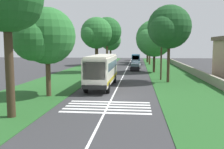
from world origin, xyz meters
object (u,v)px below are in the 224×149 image
at_px(trailing_car_2, 135,63).
at_px(trailing_minibus_0, 136,58).
at_px(trailing_car_0, 135,67).
at_px(roadside_tree_right_2, 149,38).
at_px(coach_bus, 102,69).
at_px(roadside_tree_left_0, 110,41).
at_px(roadside_tree_left_3, 106,33).
at_px(roadside_tree_right_1, 153,39).
at_px(trailing_car_1, 136,65).
at_px(roadside_tree_left_1, 46,38).
at_px(roadside_tree_left_4, 96,34).
at_px(roadside_tree_right_0, 168,28).
at_px(utility_pole, 161,53).
at_px(roadside_tree_right_4, 148,41).
at_px(roadside_tree_right_3, 147,40).

xyz_separation_m(trailing_car_2, trailing_minibus_0, (7.19, -0.02, 0.88)).
height_order(trailing_car_0, roadside_tree_right_2, roadside_tree_right_2).
bearing_deg(trailing_car_0, coach_bus, 170.13).
bearing_deg(roadside_tree_left_0, roadside_tree_left_3, -178.06).
distance_m(trailing_car_0, roadside_tree_left_3, 16.89).
bearing_deg(roadside_tree_right_1, trailing_car_1, 19.23).
height_order(roadside_tree_left_1, roadside_tree_left_4, roadside_tree_left_4).
relative_size(coach_bus, roadside_tree_left_1, 1.34).
relative_size(trailing_minibus_0, roadside_tree_right_0, 0.60).
xyz_separation_m(coach_bus, trailing_minibus_0, (39.78, -3.54, -0.60)).
bearing_deg(roadside_tree_left_3, roadside_tree_right_1, -147.07).
distance_m(roadside_tree_right_0, utility_pole, 3.97).
relative_size(roadside_tree_right_1, roadside_tree_right_2, 0.98).
xyz_separation_m(trailing_car_1, utility_pole, (-19.23, -3.58, 3.15)).
distance_m(trailing_minibus_0, roadside_tree_left_3, 11.54).
relative_size(roadside_tree_left_3, roadside_tree_left_4, 1.20).
bearing_deg(roadside_tree_right_2, roadside_tree_right_4, -0.61).
distance_m(trailing_car_1, roadside_tree_right_3, 20.24).
xyz_separation_m(roadside_tree_left_0, roadside_tree_right_4, (9.28, -11.46, 0.18)).
bearing_deg(roadside_tree_left_0, roadside_tree_right_3, -97.47).
bearing_deg(roadside_tree_right_3, roadside_tree_right_2, -177.72).
xyz_separation_m(coach_bus, roadside_tree_right_2, (36.83, -7.01, 4.62)).
bearing_deg(roadside_tree_right_3, roadside_tree_right_4, -2.87).
xyz_separation_m(trailing_car_1, roadside_tree_left_1, (-32.07, 8.30, 4.90)).
distance_m(coach_bus, roadside_tree_right_4, 56.54).
bearing_deg(roadside_tree_right_2, utility_pole, -179.28).
height_order(roadside_tree_left_4, roadside_tree_right_2, roadside_tree_left_4).
xyz_separation_m(trailing_car_1, roadside_tree_right_1, (-8.78, -3.06, 5.32)).
bearing_deg(trailing_car_1, roadside_tree_right_3, -8.52).
height_order(coach_bus, roadside_tree_right_4, roadside_tree_right_4).
distance_m(trailing_car_1, roadside_tree_left_3, 13.14).
height_order(roadside_tree_right_1, roadside_tree_right_2, roadside_tree_right_2).
xyz_separation_m(roadside_tree_left_0, roadside_tree_right_2, (-9.80, -11.26, 0.44)).
relative_size(roadside_tree_right_2, utility_pole, 1.32).
xyz_separation_m(trailing_car_1, trailing_minibus_0, (13.74, 0.26, 0.88)).
bearing_deg(utility_pole, roadside_tree_right_1, 2.85).
height_order(trailing_car_1, roadside_tree_right_2, roadside_tree_right_2).
bearing_deg(trailing_car_1, roadside_tree_left_3, 44.65).
xyz_separation_m(coach_bus, utility_pole, (6.82, -7.39, 1.67)).
bearing_deg(trailing_car_0, roadside_tree_right_1, -134.49).
bearing_deg(roadside_tree_left_0, roadside_tree_left_4, -178.45).
bearing_deg(trailing_car_1, roadside_tree_left_1, 165.49).
relative_size(trailing_car_2, roadside_tree_right_2, 0.45).
distance_m(coach_bus, roadside_tree_right_1, 18.97).
distance_m(roadside_tree_right_2, roadside_tree_right_3, 8.38).
height_order(coach_bus, utility_pole, utility_pole).
height_order(roadside_tree_left_1, roadside_tree_right_1, roadside_tree_right_1).
bearing_deg(roadside_tree_left_3, trailing_car_2, -99.00).
relative_size(trailing_car_1, roadside_tree_left_3, 0.36).
relative_size(trailing_car_2, roadside_tree_right_1, 0.45).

